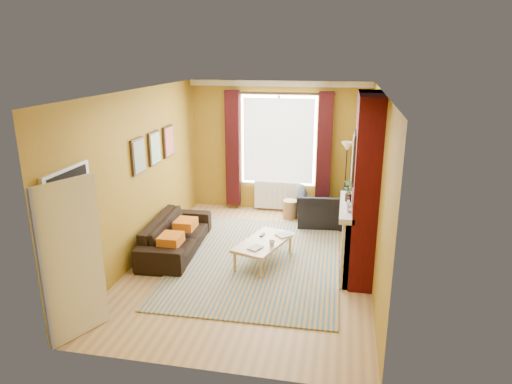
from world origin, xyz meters
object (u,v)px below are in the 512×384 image
(coffee_table, at_px, (264,243))
(floor_lamp, at_px, (347,159))
(sofa, at_px, (176,235))
(armchair, at_px, (324,208))
(wicker_stool, at_px, (290,209))

(coffee_table, xyz_separation_m, floor_lamp, (1.27, 2.34, 0.95))
(sofa, bearing_deg, armchair, -57.60)
(floor_lamp, bearing_deg, sofa, -143.04)
(armchair, bearing_deg, coffee_table, 61.11)
(armchair, distance_m, coffee_table, 2.14)
(wicker_stool, bearing_deg, coffee_table, -94.29)
(coffee_table, xyz_separation_m, wicker_stool, (0.17, 2.22, -0.16))
(wicker_stool, bearing_deg, floor_lamp, 6.02)
(sofa, height_order, floor_lamp, floor_lamp)
(sofa, xyz_separation_m, floor_lamp, (2.86, 2.15, 1.00))
(wicker_stool, distance_m, floor_lamp, 1.57)
(armchair, bearing_deg, wicker_stool, -25.39)
(sofa, height_order, coffee_table, sofa)
(sofa, distance_m, floor_lamp, 3.72)
(coffee_table, height_order, floor_lamp, floor_lamp)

